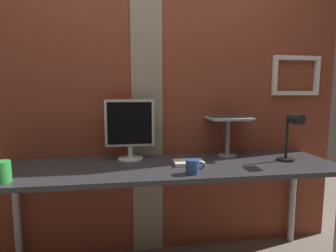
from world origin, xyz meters
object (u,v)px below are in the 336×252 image
laptop (225,110)px  desk_lamp (292,132)px  pen_cup (2,172)px  coffee_mug (193,167)px  monitor (130,126)px

laptop → desk_lamp: laptop is taller
pen_cup → coffee_mug: 1.05m
desk_lamp → pen_cup: desk_lamp is taller
monitor → laptop: (0.73, 0.08, 0.11)m
monitor → pen_cup: (-0.68, -0.40, -0.18)m
laptop → pen_cup: (-1.42, -0.48, -0.29)m
laptop → desk_lamp: size_ratio=0.99×
monitor → coffee_mug: size_ratio=3.71×
monitor → desk_lamp: size_ratio=1.27×
monitor → desk_lamp: bearing=-12.4°
desk_lamp → coffee_mug: bearing=-168.1°
pen_cup → coffee_mug: (1.05, 0.00, -0.02)m
desk_lamp → pen_cup: size_ratio=2.11×
pen_cup → coffee_mug: pen_cup is taller
monitor → coffee_mug: monitor is taller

